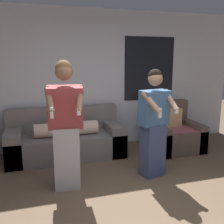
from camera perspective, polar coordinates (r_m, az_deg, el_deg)
name	(u,v)px	position (r m, az deg, el deg)	size (l,w,h in m)	color
ground_plane	(156,220)	(3.17, 9.65, -22.25)	(14.00, 14.00, 0.00)	brown
wall_back	(97,79)	(5.26, -3.33, 7.12)	(6.09, 0.07, 2.70)	silver
couch	(66,139)	(4.88, -10.02, -5.87)	(2.06, 0.86, 0.87)	slate
armchair	(172,133)	(5.34, 12.93, -4.54)	(0.94, 0.93, 0.92)	brown
person_left	(66,126)	(3.51, -10.02, -3.02)	(0.51, 0.52, 1.74)	#B2B2B7
person_right	(154,124)	(3.92, 9.09, -2.59)	(0.51, 0.53, 1.61)	#384770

